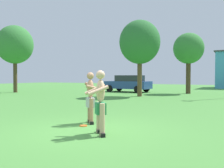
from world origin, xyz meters
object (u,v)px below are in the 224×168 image
(player_in_green, at_px, (100,101))
(frisbee, at_px, (83,126))
(car_blue_near_post, at_px, (128,83))
(player_near, at_px, (91,97))
(tree_right_field, at_px, (140,42))
(tree_behind_players, at_px, (15,45))
(tree_near_building, at_px, (189,49))

(player_in_green, xyz_separation_m, frisbee, (-1.02, 0.68, -0.85))
(car_blue_near_post, bearing_deg, player_near, -68.94)
(tree_right_field, bearing_deg, tree_behind_players, -173.59)
(player_in_green, height_order, tree_near_building, tree_near_building)
(frisbee, xyz_separation_m, tree_near_building, (-0.37, 15.95, 3.81))
(car_blue_near_post, distance_m, tree_right_field, 6.19)
(frisbee, xyz_separation_m, tree_behind_players, (-14.67, 9.81, 4.36))
(player_in_green, distance_m, tree_behind_players, 19.19)
(car_blue_near_post, xyz_separation_m, tree_behind_players, (-8.81, -5.73, 3.54))
(tree_near_building, bearing_deg, tree_right_field, -117.35)
(player_in_green, height_order, tree_right_field, tree_right_field)
(tree_behind_players, height_order, tree_near_building, tree_behind_players)
(frisbee, xyz_separation_m, car_blue_near_post, (-5.86, 15.54, 0.81))
(player_near, distance_m, frisbee, 0.98)
(player_near, bearing_deg, frisbee, -81.94)
(frisbee, bearing_deg, car_blue_near_post, 110.67)
(player_in_green, relative_size, tree_right_field, 0.29)
(player_near, height_order, tree_near_building, tree_near_building)
(player_near, relative_size, tree_behind_players, 0.26)
(player_in_green, xyz_separation_m, tree_behind_players, (-15.68, 10.49, 3.51))
(tree_behind_players, bearing_deg, frisbee, -33.78)
(frisbee, height_order, car_blue_near_post, car_blue_near_post)
(tree_near_building, bearing_deg, tree_behind_players, -156.76)
(player_near, distance_m, tree_behind_players, 17.67)
(tree_behind_players, distance_m, tree_near_building, 15.57)
(frisbee, xyz_separation_m, tree_right_field, (-2.86, 11.14, 3.97))
(car_blue_near_post, xyz_separation_m, tree_near_building, (5.49, 0.41, 3.00))
(car_blue_near_post, distance_m, tree_behind_players, 11.09)
(tree_right_field, bearing_deg, tree_near_building, 62.65)
(player_in_green, relative_size, frisbee, 6.85)
(frisbee, bearing_deg, tree_right_field, 104.40)
(tree_right_field, height_order, tree_near_building, tree_right_field)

